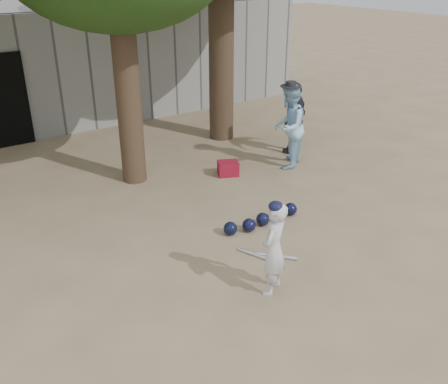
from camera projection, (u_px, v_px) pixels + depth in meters
ground at (230, 290)px, 6.86m from camera, size 70.00×70.00×0.00m
boy_player at (274, 249)px, 6.56m from camera, size 0.58×0.51×1.33m
spectator_blue at (289, 127)px, 10.58m from camera, size 1.10×1.06×1.79m
spectator_dark at (295, 118)px, 11.40m from camera, size 1.05×0.75×1.65m
red_bag at (228, 168)px, 10.44m from camera, size 0.52×0.47×0.30m
back_building at (14, 63)px, 13.88m from camera, size 16.00×5.24×3.00m
helmet_row at (262, 219)px, 8.49m from camera, size 1.51×0.32×0.23m
bat_pile at (267, 256)px, 7.60m from camera, size 0.60×0.75×0.06m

